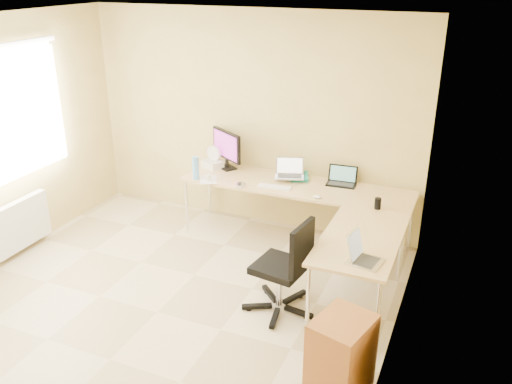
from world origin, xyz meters
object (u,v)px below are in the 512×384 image
at_px(desk_return, 358,273).
at_px(office_chair, 280,263).
at_px(laptop_return, 366,251).
at_px(cabinet, 341,356).
at_px(keyboard, 274,187).
at_px(desk_fan, 215,156).
at_px(mug, 208,178).
at_px(desk_main, 295,213).
at_px(laptop_black, 342,176).
at_px(water_bottle, 196,168).
at_px(monitor, 227,150).
at_px(laptop_center, 290,168).

height_order(desk_return, office_chair, office_chair).
distance_m(desk_return, laptop_return, 0.64).
bearing_deg(cabinet, keyboard, 138.32).
bearing_deg(desk_fan, mug, -59.76).
relative_size(desk_main, desk_return, 2.04).
bearing_deg(laptop_return, desk_main, 47.96).
relative_size(laptop_black, keyboard, 0.88).
bearing_deg(mug, water_bottle, 180.00).
distance_m(desk_main, cabinet, 2.47).
relative_size(keyboard, laptop_return, 1.17).
bearing_deg(desk_main, keyboard, -135.67).
height_order(desk_main, desk_return, same).
xyz_separation_m(laptop_black, laptop_return, (0.63, -1.61, 0.00)).
relative_size(mug, office_chair, 0.09).
height_order(water_bottle, laptop_return, water_bottle).
bearing_deg(keyboard, office_chair, -71.51).
height_order(monitor, laptop_black, monitor).
xyz_separation_m(monitor, laptop_black, (1.43, 0.02, -0.14)).
xyz_separation_m(keyboard, mug, (-0.78, -0.11, 0.03)).
relative_size(water_bottle, office_chair, 0.28).
height_order(desk_return, desk_fan, desk_fan).
relative_size(desk_main, cabinet, 4.19).
xyz_separation_m(desk_main, cabinet, (1.13, -2.20, -0.01)).
distance_m(monitor, laptop_center, 0.85).
height_order(desk_return, laptop_return, laptop_return).
height_order(laptop_black, office_chair, office_chair).
bearing_deg(monitor, desk_fan, -156.92).
relative_size(monitor, laptop_return, 1.74).
bearing_deg(keyboard, mug, -176.93).
relative_size(desk_return, cabinet, 2.05).
distance_m(desk_fan, cabinet, 3.33).
bearing_deg(cabinet, laptop_return, 106.59).
bearing_deg(office_chair, laptop_return, 2.97).
bearing_deg(laptop_return, keyboard, 56.48).
bearing_deg(water_bottle, desk_main, 14.80).
bearing_deg(monitor, water_bottle, -78.32).
bearing_deg(cabinet, desk_main, 132.25).
bearing_deg(office_chair, keyboard, 121.80).
bearing_deg(desk_fan, desk_main, 2.41).
bearing_deg(laptop_center, water_bottle, -178.03).
distance_m(mug, desk_fan, 0.53).
bearing_deg(laptop_black, desk_fan, 175.80).
distance_m(monitor, water_bottle, 0.51).
distance_m(desk_return, keyboard, 1.47).
xyz_separation_m(laptop_center, cabinet, (1.23, -2.28, -0.52)).
bearing_deg(mug, laptop_center, 24.03).
bearing_deg(cabinet, laptop_center, 133.56).
bearing_deg(desk_return, laptop_center, 135.01).
distance_m(keyboard, cabinet, 2.43).
height_order(water_bottle, desk_fan, water_bottle).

